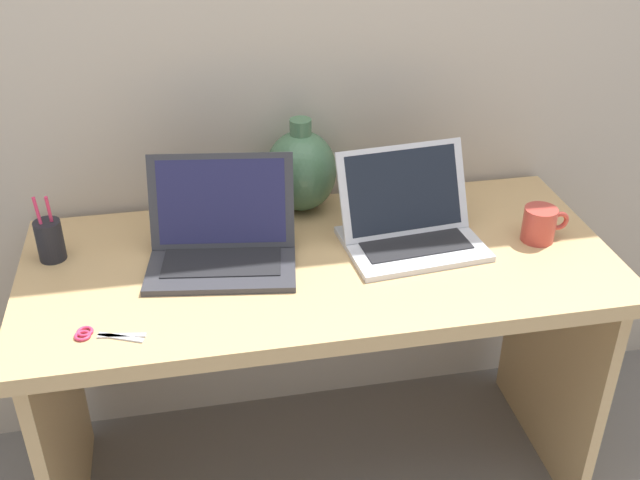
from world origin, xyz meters
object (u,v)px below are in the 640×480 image
at_px(coffee_mug, 540,224).
at_px(green_vase, 301,170).
at_px(laptop_left, 222,234).
at_px(pen_cup, 50,240).
at_px(scissors, 97,335).
at_px(laptop_right, 408,219).

bearing_deg(coffee_mug, green_vase, 153.10).
bearing_deg(laptop_left, pen_cup, 170.29).
relative_size(laptop_left, scissors, 2.57).
height_order(green_vase, coffee_mug, green_vase).
distance_m(laptop_left, scissors, 0.39).
distance_m(pen_cup, scissors, 0.35).
bearing_deg(green_vase, scissors, -137.15).
relative_size(laptop_right, green_vase, 1.39).
bearing_deg(pen_cup, laptop_right, -4.98).
distance_m(laptop_right, scissors, 0.78).
xyz_separation_m(green_vase, pen_cup, (-0.63, -0.14, -0.06)).
relative_size(green_vase, pen_cup, 1.46).
distance_m(laptop_left, pen_cup, 0.41).
distance_m(laptop_left, laptop_right, 0.46).
height_order(laptop_left, scissors, laptop_left).
relative_size(green_vase, coffee_mug, 2.12).
relative_size(laptop_left, green_vase, 1.50).
xyz_separation_m(laptop_right, pen_cup, (-0.86, 0.07, -0.01)).
relative_size(laptop_right, coffee_mug, 2.94).
bearing_deg(pen_cup, scissors, -69.83).
height_order(green_vase, pen_cup, green_vase).
bearing_deg(laptop_left, scissors, -137.26).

